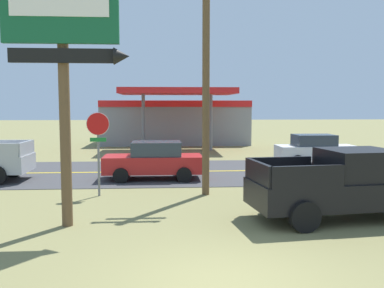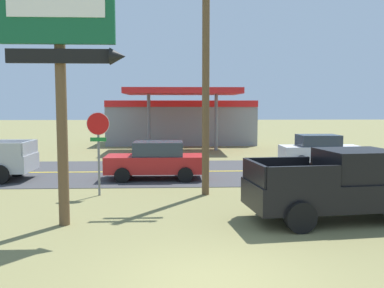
{
  "view_description": "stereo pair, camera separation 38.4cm",
  "coord_description": "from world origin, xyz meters",
  "px_view_note": "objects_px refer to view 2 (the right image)",
  "views": [
    {
      "loc": [
        -1.04,
        -7.16,
        3.17
      ],
      "look_at": [
        0.0,
        8.0,
        1.8
      ],
      "focal_mm": 39.51,
      "sensor_mm": 36.0,
      "label": 1
    },
    {
      "loc": [
        -0.66,
        -7.18,
        3.17
      ],
      "look_at": [
        0.0,
        8.0,
        1.8
      ],
      "focal_mm": 39.51,
      "sensor_mm": 36.0,
      "label": 2
    }
  ],
  "objects_px": {
    "stop_sign": "(98,139)",
    "pickup_black_parked_on_lawn": "(343,186)",
    "gas_station": "(181,121)",
    "car_white_near_lane": "(320,150)",
    "car_red_mid_lane": "(156,160)",
    "motel_sign": "(61,40)",
    "utility_pole": "(206,67)"
  },
  "relations": [
    {
      "from": "utility_pole",
      "to": "car_white_near_lane",
      "type": "relative_size",
      "value": 2.03
    },
    {
      "from": "car_red_mid_lane",
      "to": "pickup_black_parked_on_lawn",
      "type": "bearing_deg",
      "value": -51.03
    },
    {
      "from": "stop_sign",
      "to": "car_white_near_lane",
      "type": "bearing_deg",
      "value": 34.79
    },
    {
      "from": "utility_pole",
      "to": "gas_station",
      "type": "height_order",
      "value": "utility_pole"
    },
    {
      "from": "gas_station",
      "to": "pickup_black_parked_on_lawn",
      "type": "height_order",
      "value": "gas_station"
    },
    {
      "from": "stop_sign",
      "to": "utility_pole",
      "type": "distance_m",
      "value": 4.54
    },
    {
      "from": "stop_sign",
      "to": "gas_station",
      "type": "relative_size",
      "value": 0.25
    },
    {
      "from": "car_white_near_lane",
      "to": "utility_pole",
      "type": "bearing_deg",
      "value": -132.62
    },
    {
      "from": "gas_station",
      "to": "car_red_mid_lane",
      "type": "height_order",
      "value": "gas_station"
    },
    {
      "from": "pickup_black_parked_on_lawn",
      "to": "car_red_mid_lane",
      "type": "distance_m",
      "value": 8.74
    },
    {
      "from": "gas_station",
      "to": "car_red_mid_lane",
      "type": "distance_m",
      "value": 17.64
    },
    {
      "from": "stop_sign",
      "to": "pickup_black_parked_on_lawn",
      "type": "distance_m",
      "value": 8.22
    },
    {
      "from": "pickup_black_parked_on_lawn",
      "to": "car_white_near_lane",
      "type": "distance_m",
      "value": 11.24
    },
    {
      "from": "car_white_near_lane",
      "to": "gas_station",
      "type": "bearing_deg",
      "value": 118.0
    },
    {
      "from": "car_red_mid_lane",
      "to": "gas_station",
      "type": "bearing_deg",
      "value": 85.38
    },
    {
      "from": "car_red_mid_lane",
      "to": "stop_sign",
      "type": "bearing_deg",
      "value": -119.53
    },
    {
      "from": "stop_sign",
      "to": "car_red_mid_lane",
      "type": "bearing_deg",
      "value": 60.47
    },
    {
      "from": "utility_pole",
      "to": "pickup_black_parked_on_lawn",
      "type": "distance_m",
      "value": 6.16
    },
    {
      "from": "stop_sign",
      "to": "gas_station",
      "type": "bearing_deg",
      "value": 81.06
    },
    {
      "from": "pickup_black_parked_on_lawn",
      "to": "stop_sign",
      "type": "bearing_deg",
      "value": 154.47
    },
    {
      "from": "stop_sign",
      "to": "utility_pole",
      "type": "height_order",
      "value": "utility_pole"
    },
    {
      "from": "gas_station",
      "to": "motel_sign",
      "type": "bearing_deg",
      "value": -98.06
    },
    {
      "from": "gas_station",
      "to": "car_white_near_lane",
      "type": "height_order",
      "value": "gas_station"
    },
    {
      "from": "motel_sign",
      "to": "utility_pole",
      "type": "xyz_separation_m",
      "value": [
        3.99,
        3.82,
        -0.31
      ]
    },
    {
      "from": "pickup_black_parked_on_lawn",
      "to": "gas_station",
      "type": "bearing_deg",
      "value": 99.51
    },
    {
      "from": "car_white_near_lane",
      "to": "car_red_mid_lane",
      "type": "xyz_separation_m",
      "value": [
        -8.62,
        -4.0,
        0.0
      ]
    },
    {
      "from": "utility_pole",
      "to": "car_white_near_lane",
      "type": "xyz_separation_m",
      "value": [
        6.7,
        7.29,
        -3.71
      ]
    },
    {
      "from": "motel_sign",
      "to": "car_red_mid_lane",
      "type": "height_order",
      "value": "motel_sign"
    },
    {
      "from": "motel_sign",
      "to": "car_white_near_lane",
      "type": "height_order",
      "value": "motel_sign"
    },
    {
      "from": "gas_station",
      "to": "car_white_near_lane",
      "type": "bearing_deg",
      "value": -62.0
    },
    {
      "from": "car_white_near_lane",
      "to": "pickup_black_parked_on_lawn",
      "type": "bearing_deg",
      "value": -106.15
    },
    {
      "from": "motel_sign",
      "to": "pickup_black_parked_on_lawn",
      "type": "xyz_separation_m",
      "value": [
        7.57,
        0.31,
        -3.89
      ]
    }
  ]
}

